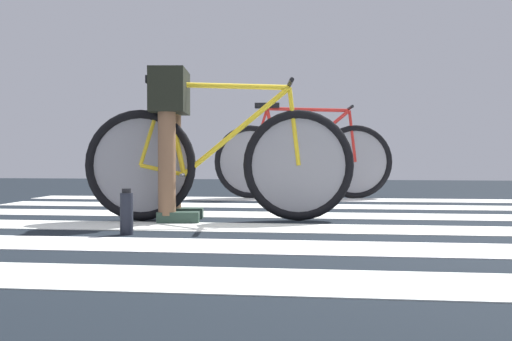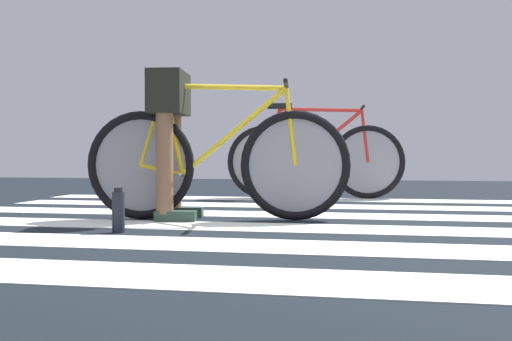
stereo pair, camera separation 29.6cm
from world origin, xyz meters
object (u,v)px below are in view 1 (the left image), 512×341
(bicycle_1_of_2, at_px, (219,161))
(cyclist_1_of_2, at_px, (171,123))
(bicycle_2_of_2, at_px, (302,159))
(water_bottle, at_px, (127,213))

(bicycle_1_of_2, distance_m, cyclist_1_of_2, 0.39)
(cyclist_1_of_2, bearing_deg, bicycle_2_of_2, 63.74)
(bicycle_2_of_2, bearing_deg, bicycle_1_of_2, -106.48)
(cyclist_1_of_2, relative_size, water_bottle, 3.95)
(water_bottle, bearing_deg, bicycle_1_of_2, 64.18)
(bicycle_1_of_2, bearing_deg, bicycle_2_of_2, 71.16)
(bicycle_2_of_2, bearing_deg, water_bottle, -110.38)
(cyclist_1_of_2, height_order, water_bottle, cyclist_1_of_2)
(bicycle_1_of_2, height_order, bicycle_2_of_2, same)
(bicycle_2_of_2, relative_size, water_bottle, 7.05)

